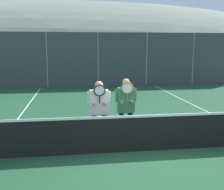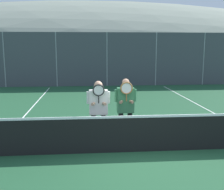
% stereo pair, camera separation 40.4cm
% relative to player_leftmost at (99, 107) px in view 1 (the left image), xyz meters
% --- Properties ---
extents(ground_plane, '(120.00, 120.00, 0.00)m').
position_rel_player_leftmost_xyz_m(ground_plane, '(0.98, -0.66, -1.02)').
color(ground_plane, '#1E4C2D').
extents(hill_distant, '(123.99, 68.88, 24.11)m').
position_rel_player_leftmost_xyz_m(hill_distant, '(0.98, 62.21, -1.02)').
color(hill_distant, gray).
rests_on(hill_distant, ground_plane).
extents(clubhouse_building, '(21.22, 5.50, 3.58)m').
position_rel_player_leftmost_xyz_m(clubhouse_building, '(0.05, 18.91, 0.79)').
color(clubhouse_building, '#9EA3A8').
rests_on(clubhouse_building, ground_plane).
extents(fence_back, '(19.42, 0.06, 3.44)m').
position_rel_player_leftmost_xyz_m(fence_back, '(0.98, 10.96, 0.70)').
color(fence_back, gray).
rests_on(fence_back, ground_plane).
extents(tennis_net, '(9.80, 0.09, 1.03)m').
position_rel_player_leftmost_xyz_m(tennis_net, '(0.98, -0.66, -0.54)').
color(tennis_net, gray).
rests_on(tennis_net, ground_plane).
extents(court_line_left_sideline, '(0.05, 16.00, 0.01)m').
position_rel_player_leftmost_xyz_m(court_line_left_sideline, '(-2.66, 2.34, -1.02)').
color(court_line_left_sideline, white).
rests_on(court_line_left_sideline, ground_plane).
extents(court_line_right_sideline, '(0.05, 16.00, 0.01)m').
position_rel_player_leftmost_xyz_m(court_line_right_sideline, '(4.62, 2.34, -1.02)').
color(court_line_right_sideline, white).
rests_on(court_line_right_sideline, ground_plane).
extents(player_leftmost, '(0.62, 0.34, 1.70)m').
position_rel_player_leftmost_xyz_m(player_leftmost, '(0.00, 0.00, 0.00)').
color(player_leftmost, black).
rests_on(player_leftmost, ground_plane).
extents(player_center_left, '(0.58, 0.34, 1.75)m').
position_rel_player_leftmost_xyz_m(player_center_left, '(0.72, 0.04, 0.01)').
color(player_center_left, black).
rests_on(player_center_left, ground_plane).
extents(car_far_left, '(4.79, 2.00, 1.78)m').
position_rel_player_leftmost_xyz_m(car_far_left, '(-4.00, 14.18, -0.11)').
color(car_far_left, '#285638').
rests_on(car_far_left, ground_plane).
extents(car_left_of_center, '(4.52, 2.09, 1.77)m').
position_rel_player_leftmost_xyz_m(car_left_of_center, '(1.24, 13.87, -0.12)').
color(car_left_of_center, slate).
rests_on(car_left_of_center, ground_plane).
extents(car_center, '(4.65, 2.06, 1.79)m').
position_rel_player_leftmost_xyz_m(car_center, '(6.42, 14.34, -0.11)').
color(car_center, navy).
rests_on(car_center, ground_plane).
extents(car_right_of_center, '(4.07, 2.01, 1.82)m').
position_rel_player_leftmost_xyz_m(car_right_of_center, '(11.36, 13.83, -0.10)').
color(car_right_of_center, '#285638').
rests_on(car_right_of_center, ground_plane).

